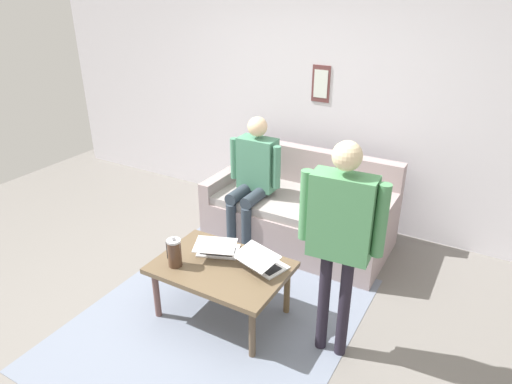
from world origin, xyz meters
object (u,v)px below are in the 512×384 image
at_px(laptop_center, 262,262).
at_px(french_press, 174,253).
at_px(laptop_left, 217,249).
at_px(coffee_table, 221,271).
at_px(person_standing, 341,227).
at_px(couch, 300,213).
at_px(person_seated, 253,174).

height_order(laptop_center, french_press, french_press).
bearing_deg(laptop_left, coffee_table, 133.31).
relative_size(laptop_left, laptop_center, 1.02).
bearing_deg(laptop_center, person_standing, 172.94).
xyz_separation_m(french_press, person_standing, (-1.20, -0.24, 0.44)).
distance_m(laptop_left, person_standing, 1.13).
relative_size(couch, laptop_center, 4.40).
bearing_deg(laptop_left, french_press, 57.73).
xyz_separation_m(coffee_table, french_press, (0.30, 0.17, 0.16)).
xyz_separation_m(couch, person_seated, (0.42, 0.23, 0.42)).
bearing_deg(person_standing, laptop_center, -7.06).
height_order(couch, french_press, couch).
height_order(coffee_table, person_seated, person_seated).
height_order(coffee_table, laptop_left, laptop_left).
relative_size(coffee_table, person_seated, 0.79).
relative_size(couch, person_seated, 1.39).
relative_size(french_press, person_seated, 0.20).
relative_size(couch, laptop_left, 4.32).
xyz_separation_m(couch, person_standing, (-0.85, 1.30, 0.72)).
bearing_deg(person_standing, coffee_table, 4.03).
height_order(laptop_left, laptop_center, laptop_center).
height_order(laptop_center, person_standing, person_standing).
xyz_separation_m(person_standing, person_seated, (1.26, -1.07, -0.29)).
xyz_separation_m(coffee_table, person_standing, (-0.89, -0.06, 0.61)).
bearing_deg(laptop_left, laptop_center, -177.66).
height_order(french_press, person_standing, person_standing).
bearing_deg(person_standing, couch, -56.86).
bearing_deg(person_seated, person_standing, 139.78).
xyz_separation_m(couch, coffee_table, (0.05, 1.36, 0.11)).
bearing_deg(coffee_table, person_standing, -175.97).
distance_m(laptop_center, french_press, 0.66).
xyz_separation_m(couch, laptop_left, (0.16, 1.24, 0.20)).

